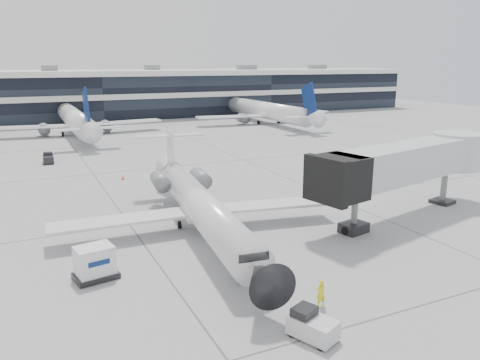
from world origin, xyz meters
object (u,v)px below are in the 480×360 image
ramp_worker (321,293)px  jet_bridge (413,161)px  baggage_tug (312,325)px  regional_jet (199,204)px  cargo_uld (95,263)px

ramp_worker → jet_bridge: bearing=-149.2°
ramp_worker → baggage_tug: 3.16m
regional_jet → baggage_tug: bearing=-85.1°
ramp_worker → baggage_tug: ramp_worker is taller
jet_bridge → baggage_tug: jet_bridge is taller
regional_jet → ramp_worker: bearing=-76.5°
jet_bridge → baggage_tug: 22.52m
baggage_tug → ramp_worker: bearing=24.0°
ramp_worker → regional_jet: bearing=-83.6°
regional_jet → ramp_worker: 14.21m
jet_bridge → regional_jet: bearing=155.3°
regional_jet → cargo_uld: bearing=-143.1°
baggage_tug → regional_jet: bearing=65.5°
regional_jet → cargo_uld: size_ratio=10.10×
jet_bridge → baggage_tug: (-18.38, -12.35, -4.12)m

